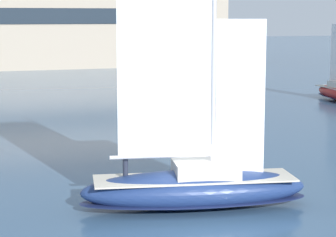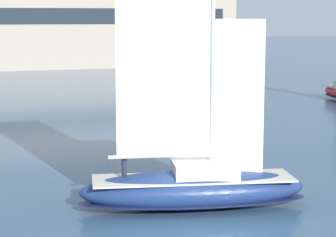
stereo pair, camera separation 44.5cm
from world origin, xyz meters
TOP-DOWN VIEW (x-y plane):
  - ground_plane at (0.00, 0.00)m, footprint 400.00×400.00m
  - waterfront_building at (10.72, 76.23)m, footprint 46.20×16.96m
  - sailboat_main at (0.01, -0.00)m, footprint 9.17×4.18m
  - sailboat_moored_near_marina at (10.01, 21.24)m, footprint 2.92×6.39m

SIDE VIEW (x-z plane):
  - ground_plane at x=0.00m, z-range 0.00..0.00m
  - sailboat_moored_near_marina at x=10.01m, z-range -3.67..4.83m
  - sailboat_main at x=0.01m, z-range -5.10..7.07m
  - waterfront_building at x=10.72m, z-range 0.03..14.25m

